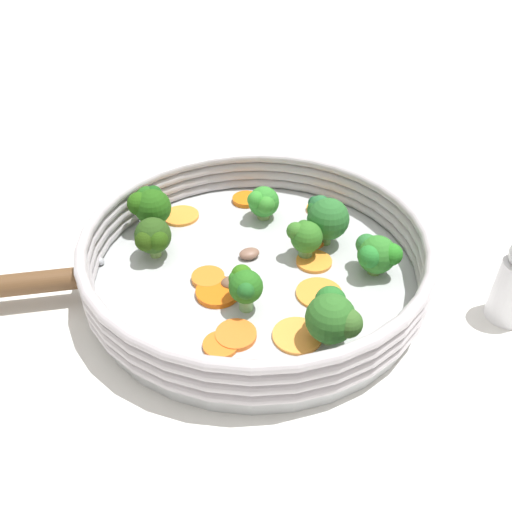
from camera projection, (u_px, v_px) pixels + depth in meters
name	position (u px, v px, depth m)	size (l,w,h in m)	color
ground_plane	(256.00, 279.00, 0.55)	(4.00, 4.00, 0.00)	silver
skillet	(256.00, 273.00, 0.55)	(0.35, 0.35, 0.02)	#B2B5B7
skillet_rim_wall	(256.00, 249.00, 0.53)	(0.36, 0.36, 0.05)	#B9B2B8
skillet_rivet_left	(100.00, 261.00, 0.54)	(0.01, 0.01, 0.01)	#ADB0B6
skillet_rivet_right	(95.00, 303.00, 0.49)	(0.01, 0.01, 0.01)	#ADB2B4
carrot_slice_0	(181.00, 216.00, 0.62)	(0.04, 0.04, 0.00)	orange
carrot_slice_1	(321.00, 210.00, 0.63)	(0.03, 0.03, 0.00)	orange
carrot_slice_2	(208.00, 278.00, 0.52)	(0.03, 0.03, 0.01)	orange
carrot_slice_3	(320.00, 292.00, 0.51)	(0.05, 0.05, 0.00)	orange
carrot_slice_4	(246.00, 199.00, 0.65)	(0.04, 0.04, 0.01)	orange
carrot_slice_5	(218.00, 292.00, 0.51)	(0.04, 0.04, 0.01)	orange
carrot_slice_6	(297.00, 336.00, 0.46)	(0.05, 0.05, 0.00)	orange
carrot_slice_7	(314.00, 261.00, 0.55)	(0.04, 0.04, 0.00)	orange
carrot_slice_8	(309.00, 240.00, 0.58)	(0.04, 0.04, 0.00)	orange
carrot_slice_9	(236.00, 335.00, 0.46)	(0.04, 0.04, 0.01)	orange
carrot_slice_10	(221.00, 345.00, 0.45)	(0.03, 0.03, 0.00)	orange
broccoli_floret_0	(321.00, 209.00, 0.60)	(0.03, 0.03, 0.04)	#6D9647
broccoli_floret_1	(326.00, 217.00, 0.56)	(0.05, 0.05, 0.06)	#6A9548
broccoli_floret_2	(153.00, 236.00, 0.54)	(0.05, 0.04, 0.05)	#7AA44E
broccoli_floret_3	(376.00, 254.00, 0.52)	(0.05, 0.05, 0.04)	#6C9345
broccoli_floret_4	(333.00, 316.00, 0.44)	(0.05, 0.05, 0.05)	#8BAD6E
broccoli_floret_5	(263.00, 202.00, 0.61)	(0.04, 0.04, 0.04)	#85AC5F
broccoli_floret_6	(150.00, 205.00, 0.58)	(0.05, 0.05, 0.05)	#78985A
broccoli_floret_7	(305.00, 237.00, 0.54)	(0.04, 0.04, 0.05)	#5D8E50
broccoli_floret_8	(245.00, 285.00, 0.48)	(0.04, 0.04, 0.04)	#7DB16C
mushroom_piece_0	(234.00, 283.00, 0.51)	(0.03, 0.02, 0.01)	brown
mushroom_piece_1	(249.00, 254.00, 0.55)	(0.02, 0.02, 0.01)	#805C4B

